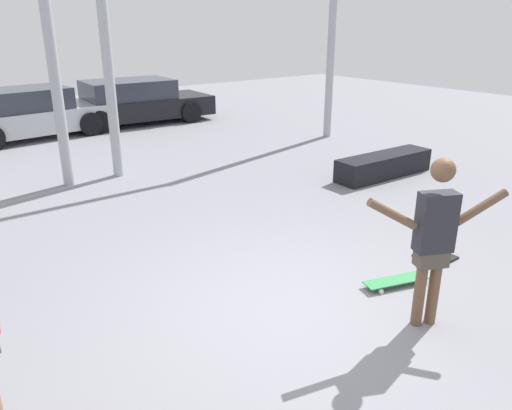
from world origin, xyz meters
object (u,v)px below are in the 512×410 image
grind_box (384,165)px  parked_car_silver (28,114)px  traffic_cone (438,238)px  skateboarder (434,234)px  parked_car_black (133,102)px  skateboard (396,280)px

grind_box → parked_car_silver: 9.32m
traffic_cone → parked_car_silver: bearing=102.1°
skateboarder → grind_box: skateboarder is taller
skateboarder → parked_car_silver: 11.72m
grind_box → traffic_cone: (-2.40, -2.83, 0.06)m
skateboarder → traffic_cone: (1.45, 0.82, -0.73)m
grind_box → skateboarder: bearing=-136.5°
parked_car_black → traffic_cone: parked_car_black is taller
skateboard → traffic_cone: traffic_cone is taller
skateboard → grind_box: 4.54m
skateboarder → traffic_cone: bearing=55.7°
skateboard → parked_car_black: (1.78, 11.20, 0.57)m
skateboarder → parked_car_silver: (-0.87, 11.68, -0.39)m
parked_car_black → skateboarder: bearing=-97.1°
grind_box → traffic_cone: size_ratio=3.86×
skateboarder → skateboard: 1.24m
parked_car_black → skateboard: bearing=-95.6°
skateboard → traffic_cone: size_ratio=1.45×
parked_car_silver → traffic_cone: (2.32, -10.86, -0.35)m
grind_box → parked_car_silver: parked_car_silver is taller
skateboard → traffic_cone: 1.06m
skateboarder → parked_car_black: size_ratio=0.38×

